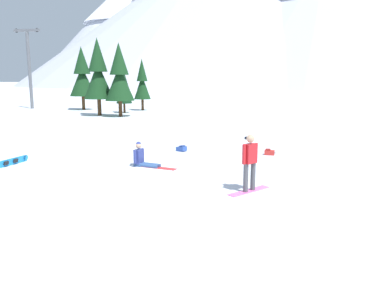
# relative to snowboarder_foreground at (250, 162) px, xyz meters

# --- Properties ---
(ground_plane) EXTENTS (800.00, 800.00, 0.00)m
(ground_plane) POSITION_rel_snowboarder_foreground_xyz_m (-3.92, 1.16, -0.92)
(ground_plane) COLOR silver
(snowboarder_foreground) EXTENTS (1.25, 1.38, 1.75)m
(snowboarder_foreground) POSITION_rel_snowboarder_foreground_xyz_m (0.00, 0.00, 0.00)
(snowboarder_foreground) COLOR pink
(snowboarder_foreground) RESTS_ON ground_plane
(snowboarder_midground) EXTENTS (1.78, 0.86, 0.97)m
(snowboarder_midground) POSITION_rel_snowboarder_foreground_xyz_m (-4.21, 2.65, -0.59)
(snowboarder_midground) COLOR #335184
(snowboarder_midground) RESTS_ON ground_plane
(loose_snowboard_far_spare) EXTENTS (0.42, 1.85, 0.28)m
(loose_snowboard_far_spare) POSITION_rel_snowboarder_foreground_xyz_m (-9.40, 1.83, -0.78)
(loose_snowboard_far_spare) COLOR #1E8CD8
(loose_snowboard_far_spare) RESTS_ON ground_plane
(backpack_red) EXTENTS (0.54, 0.36, 0.27)m
(backpack_red) POSITION_rel_snowboarder_foreground_xyz_m (0.75, 5.83, -0.81)
(backpack_red) COLOR red
(backpack_red) RESTS_ON ground_plane
(backpack_blue) EXTENTS (0.55, 0.50, 0.29)m
(backpack_blue) POSITION_rel_snowboarder_foreground_xyz_m (-3.34, 5.98, -0.79)
(backpack_blue) COLOR #2D4C9E
(backpack_blue) RESTS_ON ground_plane
(pine_tree_leaning) EXTENTS (2.70, 2.70, 7.13)m
(pine_tree_leaning) POSITION_rel_snowboarder_foreground_xyz_m (-14.51, 21.94, 2.96)
(pine_tree_leaning) COLOR #472D19
(pine_tree_leaning) RESTS_ON ground_plane
(pine_tree_short) EXTENTS (1.60, 1.60, 4.38)m
(pine_tree_short) POSITION_rel_snowboarder_foreground_xyz_m (-13.25, 25.17, 1.46)
(pine_tree_short) COLOR #472D19
(pine_tree_short) RESTS_ON ground_plane
(pine_tree_twin) EXTENTS (2.80, 2.80, 6.93)m
(pine_tree_twin) POSITION_rel_snowboarder_foreground_xyz_m (-19.13, 28.10, 2.86)
(pine_tree_twin) COLOR #472D19
(pine_tree_twin) RESTS_ON ground_plane
(pine_tree_slender) EXTENTS (1.83, 1.83, 5.55)m
(pine_tree_slender) POSITION_rel_snowboarder_foreground_xyz_m (-12.38, 28.50, 2.10)
(pine_tree_slender) COLOR #472D19
(pine_tree_slender) RESTS_ON ground_plane
(pine_tree_young) EXTENTS (2.63, 2.63, 6.62)m
(pine_tree_young) POSITION_rel_snowboarder_foreground_xyz_m (-12.25, 21.42, 2.69)
(pine_tree_young) COLOR #472D19
(pine_tree_young) RESTS_ON ground_plane
(ski_lift_tower) EXTENTS (3.18, 0.36, 9.03)m
(ski_lift_tower) POSITION_rel_snowboarder_foreground_xyz_m (-25.84, 28.68, 4.27)
(ski_lift_tower) COLOR #595B60
(ski_lift_tower) RESTS_ON ground_plane
(peak_north_spur) EXTENTS (111.50, 111.50, 60.45)m
(peak_north_spur) POSITION_rel_snowboarder_foreground_xyz_m (-81.93, 216.14, 30.66)
(peak_north_spur) COLOR #B2B7C6
(peak_north_spur) RESTS_ON ground_plane
(peak_central_summit) EXTENTS (226.80, 226.80, 82.20)m
(peak_central_summit) POSITION_rel_snowboarder_foreground_xyz_m (-24.39, 218.82, 42.02)
(peak_central_summit) COLOR #B2B7C6
(peak_central_summit) RESTS_ON ground_plane
(peak_west_ridge) EXTENTS (183.98, 183.98, 66.63)m
(peak_west_ridge) POSITION_rel_snowboarder_foreground_xyz_m (31.52, 199.79, 33.89)
(peak_west_ridge) COLOR #B2B7C6
(peak_west_ridge) RESTS_ON ground_plane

